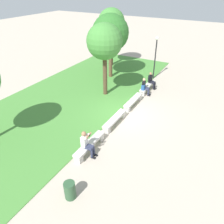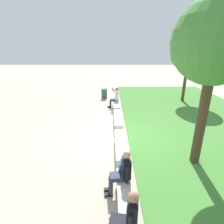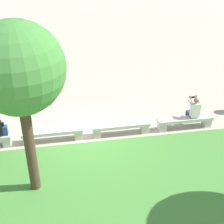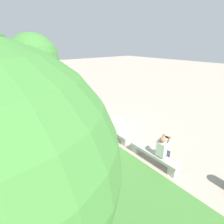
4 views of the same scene
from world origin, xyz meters
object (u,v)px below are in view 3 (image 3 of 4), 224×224
bench_main (185,121)px  person_photographer (194,110)px  tree_behind_wall (18,70)px  bench_mid (53,134)px  backpack (4,130)px  bench_near (121,127)px

bench_main → person_photographer: bearing=-167.0°
bench_main → tree_behind_wall: tree_behind_wall is taller
bench_main → bench_mid: same height
backpack → bench_near: bearing=179.8°
person_photographer → bench_mid: bearing=0.8°
person_photographer → tree_behind_wall: bearing=22.9°
bench_mid → backpack: backpack is taller
bench_main → bench_near: same height
person_photographer → backpack: person_photographer is taller
backpack → tree_behind_wall: 4.16m
bench_main → bench_near: bearing=0.0°
bench_mid → bench_main: bearing=180.0°
person_photographer → tree_behind_wall: size_ratio=0.26×
bench_mid → backpack: size_ratio=5.19×
person_photographer → bench_near: bearing=1.5°
person_photographer → bench_main: bearing=13.0°
bench_main → tree_behind_wall: size_ratio=0.45×
person_photographer → backpack: 7.18m
bench_near → person_photographer: 2.95m
bench_near → person_photographer: size_ratio=1.68×
bench_main → backpack: 6.85m
backpack → bench_mid: bearing=179.5°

